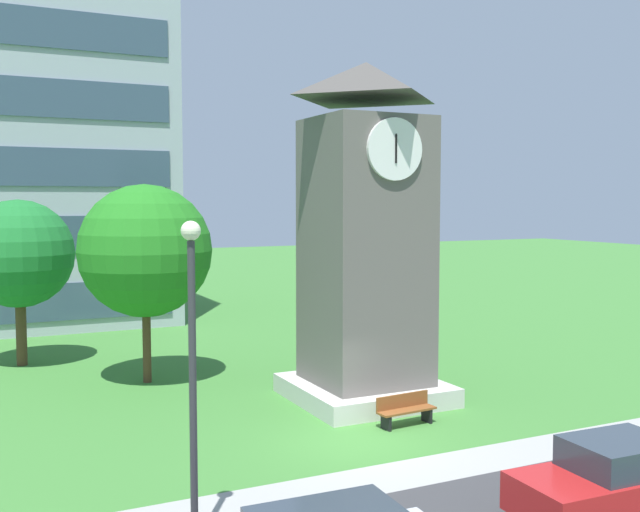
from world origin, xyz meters
name	(u,v)px	position (x,y,z in m)	size (l,w,h in m)	color
ground_plane	(356,442)	(0.00, 0.00, 0.00)	(160.00, 160.00, 0.00)	#3D7A33
kerb_strip	(408,473)	(0.00, -2.56, 0.00)	(120.00, 1.60, 0.01)	#9E9E99
clock_tower	(366,251)	(2.26, 3.58, 4.81)	(4.54, 4.54, 10.74)	#605B56
park_bench	(405,409)	(1.95, 0.65, 0.46)	(1.83, 0.62, 0.88)	brown
street_lamp	(192,348)	(-5.56, -3.99, 3.74)	(0.36, 0.36, 6.05)	#333338
tree_near_tower	(145,251)	(-3.60, 8.88, 4.66)	(4.66, 4.66, 7.00)	#513823
tree_streetside	(19,254)	(-7.42, 13.70, 4.36)	(4.19, 4.19, 6.47)	#513823
parked_car_red	(613,482)	(2.21, -6.59, 0.86)	(4.11, 2.06, 1.69)	red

